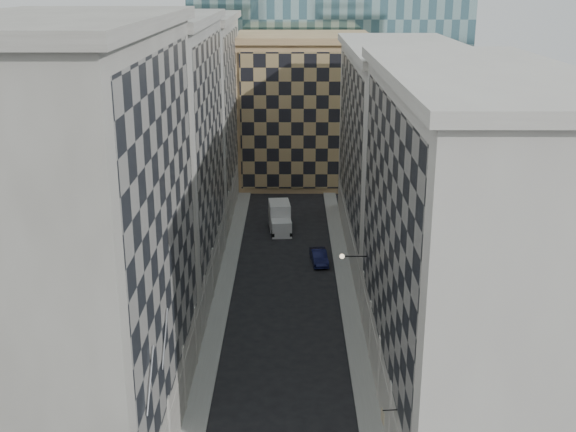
{
  "coord_description": "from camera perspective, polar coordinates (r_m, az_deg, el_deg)",
  "views": [
    {
      "loc": [
        0.47,
        -24.72,
        25.31
      ],
      "look_at": [
        0.31,
        15.34,
        12.12
      ],
      "focal_mm": 45.0,
      "sensor_mm": 36.0,
      "label": 1
    }
  ],
  "objects": [
    {
      "name": "bracket_lamp",
      "position": [
        52.48,
        4.49,
        -3.19
      ],
      "size": [
        1.98,
        0.36,
        0.36
      ],
      "color": "black",
      "rests_on": "ground"
    },
    {
      "name": "shop_sign",
      "position": [
        38.99,
        7.55,
        -15.38
      ],
      "size": [
        0.78,
        0.66,
        0.74
      ],
      "rotation": [
        0.0,
        0.0,
        0.08
      ],
      "color": "black",
      "rests_on": "ground"
    },
    {
      "name": "bldg_left_b",
      "position": [
        60.46,
        -10.63,
        4.53
      ],
      "size": [
        10.8,
        22.8,
        22.7
      ],
      "color": "gray",
      "rests_on": "ground"
    },
    {
      "name": "bldg_right_a",
      "position": [
        43.71,
        14.0,
        -2.4
      ],
      "size": [
        10.8,
        26.8,
        20.7
      ],
      "color": "#BAB3AA",
      "rests_on": "ground"
    },
    {
      "name": "sidewalk_west",
      "position": [
        60.53,
        -5.25,
        -6.5
      ],
      "size": [
        1.5,
        100.0,
        0.15
      ],
      "primitive_type": "cube",
      "color": "gray",
      "rests_on": "ground"
    },
    {
      "name": "dark_car",
      "position": [
        67.47,
        2.47,
        -3.24
      ],
      "size": [
        1.75,
        4.03,
        1.29
      ],
      "primitive_type": "imported",
      "rotation": [
        0.0,
        0.0,
        0.1
      ],
      "color": "#0F1237",
      "rests_on": "ground"
    },
    {
      "name": "bldg_left_c",
      "position": [
        81.81,
        -7.82,
        7.85
      ],
      "size": [
        10.8,
        22.8,
        21.7
      ],
      "color": "gray",
      "rests_on": "ground"
    },
    {
      "name": "bldg_left_a",
      "position": [
        39.83,
        -16.36,
        -2.34
      ],
      "size": [
        10.8,
        22.8,
        23.7
      ],
      "color": "gray",
      "rests_on": "ground"
    },
    {
      "name": "box_truck",
      "position": [
        76.07,
        -0.64,
        -0.22
      ],
      "size": [
        2.6,
        5.41,
        2.87
      ],
      "rotation": [
        0.0,
        0.0,
        0.09
      ],
      "color": "silver",
      "rests_on": "ground"
    },
    {
      "name": "tan_block",
      "position": [
        93.98,
        1.17,
        8.49
      ],
      "size": [
        16.8,
        14.8,
        18.8
      ],
      "color": "tan",
      "rests_on": "ground"
    },
    {
      "name": "bldg_right_b",
      "position": [
        69.27,
        8.91,
        5.1
      ],
      "size": [
        10.8,
        28.8,
        19.7
      ],
      "color": "#BAB3AA",
      "rests_on": "ground"
    },
    {
      "name": "sidewalk_east",
      "position": [
        60.44,
        4.77,
        -6.52
      ],
      "size": [
        1.5,
        100.0,
        0.15
      ],
      "primitive_type": "cube",
      "color": "gray",
      "rests_on": "ground"
    },
    {
      "name": "flagpoles_left",
      "position": [
        35.83,
        -10.24,
        -10.99
      ],
      "size": [
        0.1,
        6.33,
        2.33
      ],
      "color": "gray",
      "rests_on": "ground"
    }
  ]
}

